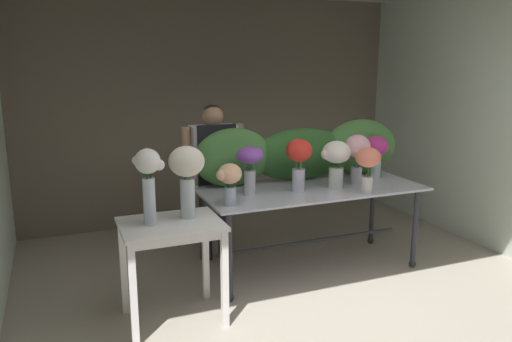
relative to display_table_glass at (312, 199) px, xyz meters
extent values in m
plane|color=#9E9384|center=(-0.34, 0.16, -0.69)|extent=(7.87, 7.87, 0.00)
cube|color=#706656|center=(-0.34, 1.94, 0.67)|extent=(4.82, 0.12, 2.72)
cube|color=silver|center=(2.07, 0.16, 0.67)|extent=(0.12, 3.70, 2.72)
cube|color=silver|center=(0.00, 0.00, 0.11)|extent=(2.09, 0.90, 0.02)
cylinder|color=#2D2D33|center=(-0.94, -0.35, -0.30)|extent=(0.05, 0.05, 0.79)
sphere|color=#2D2D33|center=(-0.94, -0.35, -0.66)|extent=(0.07, 0.07, 0.07)
cylinder|color=#2D2D33|center=(0.94, -0.35, -0.30)|extent=(0.05, 0.05, 0.79)
sphere|color=#2D2D33|center=(0.94, -0.35, -0.66)|extent=(0.07, 0.07, 0.07)
cylinder|color=#2D2D33|center=(-0.94, 0.35, -0.30)|extent=(0.05, 0.05, 0.79)
sphere|color=#2D2D33|center=(-0.94, 0.35, -0.66)|extent=(0.07, 0.07, 0.07)
cylinder|color=#2D2D33|center=(0.94, 0.35, -0.30)|extent=(0.05, 0.05, 0.79)
sphere|color=#2D2D33|center=(0.94, 0.35, -0.66)|extent=(0.07, 0.07, 0.07)
cylinder|color=#2D2D33|center=(0.00, 0.00, -0.42)|extent=(1.89, 0.03, 0.03)
cube|color=white|center=(-1.44, -0.47, 0.09)|extent=(0.75, 0.58, 0.03)
cube|color=white|center=(-1.44, -0.47, 0.04)|extent=(0.69, 0.52, 0.06)
cube|color=white|center=(-1.78, -0.72, -0.31)|extent=(0.05, 0.05, 0.76)
cube|color=white|center=(-1.11, -0.72, -0.31)|extent=(0.05, 0.05, 0.76)
cube|color=white|center=(-1.78, -0.21, -0.31)|extent=(0.05, 0.05, 0.76)
cube|color=white|center=(-1.11, -0.21, -0.31)|extent=(0.05, 0.05, 0.76)
cylinder|color=#232328|center=(-0.86, 0.60, -0.30)|extent=(0.12, 0.12, 0.79)
cylinder|color=#232328|center=(-0.67, 0.60, -0.30)|extent=(0.12, 0.12, 0.79)
cube|color=silver|center=(-0.77, 0.60, 0.38)|extent=(0.45, 0.22, 0.57)
cube|color=black|center=(-0.77, 0.49, 0.34)|extent=(0.38, 0.02, 0.69)
cylinder|color=tan|center=(-1.04, 0.60, 0.39)|extent=(0.09, 0.09, 0.55)
cylinder|color=tan|center=(-0.50, 0.60, 0.39)|extent=(0.09, 0.09, 0.55)
sphere|color=tan|center=(-0.77, 0.60, 0.76)|extent=(0.20, 0.20, 0.20)
ellipsoid|color=black|center=(-0.77, 0.62, 0.82)|extent=(0.15, 0.15, 0.09)
ellipsoid|color=#477F3D|center=(-0.66, 0.33, 0.39)|extent=(0.76, 0.28, 0.55)
ellipsoid|color=#2D6028|center=(0.05, 0.33, 0.37)|extent=(1.07, 0.26, 0.51)
ellipsoid|color=#477F3D|center=(0.74, 0.33, 0.40)|extent=(0.85, 0.30, 0.57)
cylinder|color=silver|center=(0.37, -0.35, 0.19)|extent=(0.11, 0.11, 0.15)
cylinder|color=#9EBCB2|center=(0.37, -0.35, 0.15)|extent=(0.10, 0.10, 0.06)
cylinder|color=#2D6028|center=(0.39, -0.35, 0.26)|extent=(0.01, 0.01, 0.26)
cylinder|color=#2D6028|center=(0.36, -0.33, 0.26)|extent=(0.01, 0.01, 0.26)
cylinder|color=#2D6028|center=(0.36, -0.37, 0.26)|extent=(0.01, 0.01, 0.26)
ellipsoid|color=#EF7A60|center=(0.37, -0.35, 0.44)|extent=(0.23, 0.23, 0.18)
sphere|color=#EF7A60|center=(0.44, -0.37, 0.43)|extent=(0.06, 0.06, 0.06)
cylinder|color=silver|center=(-0.90, -0.26, 0.19)|extent=(0.10, 0.10, 0.15)
cylinder|color=#9EBCB2|center=(-0.90, -0.26, 0.15)|extent=(0.09, 0.09, 0.06)
cylinder|color=#28562D|center=(-0.88, -0.25, 0.23)|extent=(0.01, 0.01, 0.21)
cylinder|color=#28562D|center=(-0.91, -0.24, 0.23)|extent=(0.01, 0.01, 0.21)
cylinder|color=#28562D|center=(-0.92, -0.27, 0.23)|extent=(0.01, 0.01, 0.21)
ellipsoid|color=#F4B78E|center=(-0.90, -0.26, 0.38)|extent=(0.20, 0.20, 0.17)
sphere|color=#F4B78E|center=(-0.98, -0.28, 0.38)|extent=(0.09, 0.09, 0.09)
sphere|color=#F4B78E|center=(-0.84, -0.27, 0.39)|extent=(0.05, 0.05, 0.05)
ellipsoid|color=#2D6028|center=(-0.89, -0.25, 0.29)|extent=(0.11, 0.06, 0.03)
cylinder|color=silver|center=(-0.62, 0.00, 0.22)|extent=(0.10, 0.10, 0.22)
cylinder|color=#9EBCB2|center=(-0.62, 0.00, 0.16)|extent=(0.09, 0.09, 0.09)
cylinder|color=#387033|center=(-0.61, 0.00, 0.28)|extent=(0.01, 0.01, 0.30)
cylinder|color=#387033|center=(-0.63, 0.02, 0.28)|extent=(0.01, 0.01, 0.30)
cylinder|color=#387033|center=(-0.64, -0.02, 0.28)|extent=(0.01, 0.01, 0.30)
ellipsoid|color=purple|center=(-0.62, 0.00, 0.47)|extent=(0.24, 0.24, 0.15)
sphere|color=purple|center=(-0.72, -0.01, 0.46)|extent=(0.06, 0.06, 0.06)
sphere|color=purple|center=(-0.55, 0.01, 0.49)|extent=(0.09, 0.09, 0.09)
ellipsoid|color=#387033|center=(-0.63, 0.01, 0.35)|extent=(0.10, 0.05, 0.03)
cylinder|color=silver|center=(0.46, -0.03, 0.20)|extent=(0.11, 0.11, 0.16)
cylinder|color=#9EBCB2|center=(0.46, -0.03, 0.15)|extent=(0.10, 0.10, 0.07)
cylinder|color=#477F3D|center=(0.48, -0.04, 0.27)|extent=(0.01, 0.01, 0.29)
cylinder|color=#477F3D|center=(0.46, -0.02, 0.27)|extent=(0.01, 0.01, 0.29)
cylinder|color=#477F3D|center=(0.45, -0.04, 0.27)|extent=(0.01, 0.01, 0.29)
cylinder|color=#477F3D|center=(0.46, -0.05, 0.27)|extent=(0.01, 0.01, 0.29)
ellipsoid|color=#EFB2BC|center=(0.46, -0.03, 0.48)|extent=(0.24, 0.24, 0.22)
sphere|color=#EFB2BC|center=(0.38, -0.04, 0.49)|extent=(0.08, 0.08, 0.08)
ellipsoid|color=#477F3D|center=(0.47, -0.02, 0.30)|extent=(0.04, 0.10, 0.03)
cylinder|color=silver|center=(-0.17, -0.06, 0.22)|extent=(0.12, 0.12, 0.21)
cylinder|color=#9EBCB2|center=(-0.17, -0.06, 0.16)|extent=(0.11, 0.11, 0.09)
cylinder|color=#477F3D|center=(-0.15, -0.06, 0.28)|extent=(0.01, 0.01, 0.31)
cylinder|color=#477F3D|center=(-0.17, -0.03, 0.28)|extent=(0.01, 0.01, 0.31)
cylinder|color=#477F3D|center=(-0.20, -0.07, 0.28)|extent=(0.01, 0.01, 0.31)
cylinder|color=#477F3D|center=(-0.17, -0.09, 0.28)|extent=(0.01, 0.01, 0.31)
ellipsoid|color=red|center=(-0.17, -0.06, 0.49)|extent=(0.24, 0.24, 0.21)
cylinder|color=silver|center=(0.20, -0.09, 0.21)|extent=(0.14, 0.14, 0.20)
cylinder|color=#9EBCB2|center=(0.20, -0.09, 0.16)|extent=(0.13, 0.13, 0.08)
cylinder|color=#2D6028|center=(0.22, -0.09, 0.26)|extent=(0.01, 0.01, 0.27)
cylinder|color=#2D6028|center=(0.20, -0.06, 0.26)|extent=(0.01, 0.01, 0.27)
cylinder|color=#2D6028|center=(0.18, -0.08, 0.26)|extent=(0.01, 0.01, 0.27)
cylinder|color=#2D6028|center=(0.21, -0.12, 0.26)|extent=(0.01, 0.01, 0.27)
ellipsoid|color=white|center=(0.20, -0.09, 0.46)|extent=(0.26, 0.26, 0.21)
sphere|color=white|center=(0.10, -0.08, 0.44)|extent=(0.11, 0.11, 0.11)
ellipsoid|color=#387033|center=(0.22, -0.09, 0.33)|extent=(0.09, 0.10, 0.03)
cylinder|color=silver|center=(0.78, 0.12, 0.20)|extent=(0.12, 0.12, 0.17)
cylinder|color=#9EBCB2|center=(0.78, 0.12, 0.15)|extent=(0.11, 0.11, 0.07)
cylinder|color=#477F3D|center=(0.81, 0.13, 0.25)|extent=(0.01, 0.01, 0.25)
cylinder|color=#477F3D|center=(0.78, 0.14, 0.25)|extent=(0.01, 0.01, 0.25)
cylinder|color=#477F3D|center=(0.77, 0.12, 0.25)|extent=(0.01, 0.01, 0.25)
cylinder|color=#477F3D|center=(0.79, 0.10, 0.25)|extent=(0.01, 0.01, 0.25)
ellipsoid|color=#D1338E|center=(0.78, 0.12, 0.44)|extent=(0.24, 0.24, 0.20)
sphere|color=#D1338E|center=(0.71, 0.11, 0.45)|extent=(0.11, 0.11, 0.11)
sphere|color=#D1338E|center=(0.89, 0.14, 0.42)|extent=(0.10, 0.10, 0.10)
cylinder|color=silver|center=(-1.59, -0.47, 0.28)|extent=(0.09, 0.09, 0.35)
cylinder|color=#9EBCB2|center=(-1.59, -0.47, 0.18)|extent=(0.08, 0.08, 0.15)
cylinder|color=#28562D|center=(-1.58, -0.47, 0.32)|extent=(0.01, 0.01, 0.41)
cylinder|color=#28562D|center=(-1.60, -0.45, 0.32)|extent=(0.01, 0.01, 0.41)
cylinder|color=#28562D|center=(-1.61, -0.48, 0.32)|extent=(0.01, 0.01, 0.41)
ellipsoid|color=white|center=(-1.59, -0.47, 0.58)|extent=(0.19, 0.19, 0.18)
sphere|color=white|center=(-1.67, -0.44, 0.59)|extent=(0.07, 0.07, 0.07)
sphere|color=white|center=(-1.52, -0.49, 0.55)|extent=(0.08, 0.08, 0.08)
ellipsoid|color=#387033|center=(-1.61, -0.43, 0.48)|extent=(0.09, 0.10, 0.03)
cylinder|color=silver|center=(-1.29, -0.41, 0.26)|extent=(0.11, 0.11, 0.31)
cylinder|color=#9EBCB2|center=(-1.29, -0.41, 0.17)|extent=(0.10, 0.10, 0.13)
cylinder|color=#477F3D|center=(-1.27, -0.41, 0.29)|extent=(0.01, 0.01, 0.36)
cylinder|color=#477F3D|center=(-1.30, -0.39, 0.29)|extent=(0.01, 0.01, 0.36)
cylinder|color=#477F3D|center=(-1.31, -0.41, 0.29)|extent=(0.01, 0.01, 0.36)
cylinder|color=#477F3D|center=(-1.29, -0.44, 0.29)|extent=(0.01, 0.01, 0.36)
ellipsoid|color=silver|center=(-1.29, -0.41, 0.54)|extent=(0.27, 0.27, 0.23)
sphere|color=silver|center=(-1.40, -0.44, 0.55)|extent=(0.06, 0.06, 0.06)
sphere|color=silver|center=(-1.20, -0.42, 0.54)|extent=(0.09, 0.09, 0.09)
camera|label=1|loc=(-2.20, -4.02, 1.30)|focal=35.27mm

